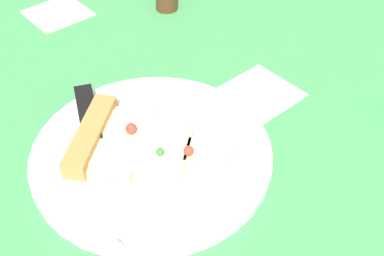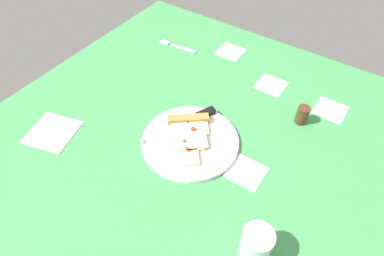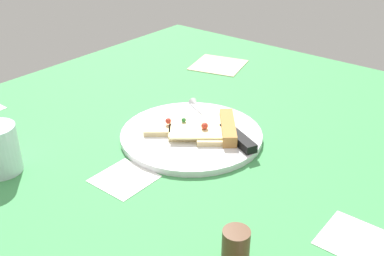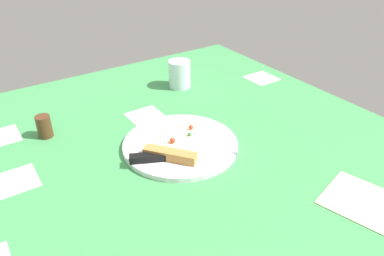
# 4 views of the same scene
# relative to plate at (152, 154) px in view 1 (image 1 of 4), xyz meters

# --- Properties ---
(ground_plane) EXTENTS (1.15, 1.15, 0.03)m
(ground_plane) POSITION_rel_plate_xyz_m (0.04, 0.02, -0.02)
(ground_plane) COLOR #3D8C4C
(ground_plane) RESTS_ON ground
(plate) EXTENTS (0.27, 0.27, 0.01)m
(plate) POSITION_rel_plate_xyz_m (0.00, 0.00, 0.00)
(plate) COLOR silver
(plate) RESTS_ON ground_plane
(pizza_slice) EXTENTS (0.18, 0.17, 0.03)m
(pizza_slice) POSITION_rel_plate_xyz_m (0.02, 0.02, 0.01)
(pizza_slice) COLOR beige
(pizza_slice) RESTS_ON plate
(knife) EXTENTS (0.23, 0.12, 0.02)m
(knife) POSITION_rel_plate_xyz_m (0.05, 0.05, 0.01)
(knife) COLOR silver
(knife) RESTS_ON plate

